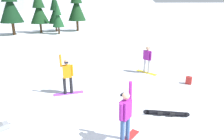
{
  "coord_description": "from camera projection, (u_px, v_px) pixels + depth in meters",
  "views": [
    {
      "loc": [
        -1.19,
        -5.26,
        4.51
      ],
      "look_at": [
        0.42,
        4.89,
        1.0
      ],
      "focal_mm": 32.85,
      "sensor_mm": 36.0,
      "label": 1
    }
  ],
  "objects": [
    {
      "name": "backpack_red",
      "position": [
        189.0,
        80.0,
        11.58
      ],
      "size": [
        0.38,
        0.37,
        0.47
      ],
      "color": "red",
      "rests_on": "ground_plane"
    },
    {
      "name": "pine_tree_young",
      "position": [
        39.0,
        9.0,
        28.92
      ],
      "size": [
        2.64,
        2.64,
        6.17
      ],
      "color": "#472D19",
      "rests_on": "ground_plane"
    },
    {
      "name": "loose_snowboard_near_left",
      "position": [
        166.0,
        113.0,
        8.37
      ],
      "size": [
        1.82,
        0.65,
        0.25
      ],
      "color": "black",
      "rests_on": "ground_plane"
    },
    {
      "name": "pine_tree_short",
      "position": [
        58.0,
        16.0,
        28.05
      ],
      "size": [
        1.64,
        1.64,
        4.54
      ],
      "color": "#472D19",
      "rests_on": "ground_plane"
    },
    {
      "name": "pine_tree_broad",
      "position": [
        10.0,
        3.0,
        26.78
      ],
      "size": [
        3.02,
        3.02,
        7.6
      ],
      "color": "#472D19",
      "rests_on": "ground_plane"
    },
    {
      "name": "snowboarder_foreground",
      "position": [
        125.0,
        116.0,
        6.55
      ],
      "size": [
        1.28,
        1.29,
        2.1
      ],
      "color": "red",
      "rests_on": "ground_plane"
    },
    {
      "name": "pine_tree_leaning",
      "position": [
        55.0,
        11.0,
        30.29
      ],
      "size": [
        2.15,
        2.15,
        5.48
      ],
      "color": "#472D19",
      "rests_on": "ground_plane"
    },
    {
      "name": "pine_tree_slender",
      "position": [
        76.0,
        5.0,
        30.53
      ],
      "size": [
        2.69,
        2.69,
        7.18
      ],
      "color": "#472D19",
      "rests_on": "ground_plane"
    },
    {
      "name": "backpack_grey",
      "position": [
        2.0,
        126.0,
        7.5
      ],
      "size": [
        0.56,
        0.51,
        0.28
      ],
      "color": "gray",
      "rests_on": "ground_plane"
    },
    {
      "name": "snowboarder_midground",
      "position": [
        67.0,
        75.0,
        10.12
      ],
      "size": [
        1.51,
        0.48,
        2.07
      ],
      "color": "#993FD8",
      "rests_on": "ground_plane"
    },
    {
      "name": "snowboarder_background",
      "position": [
        147.0,
        59.0,
        13.15
      ],
      "size": [
        1.12,
        1.37,
        1.75
      ],
      "color": "yellow",
      "rests_on": "ground_plane"
    }
  ]
}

